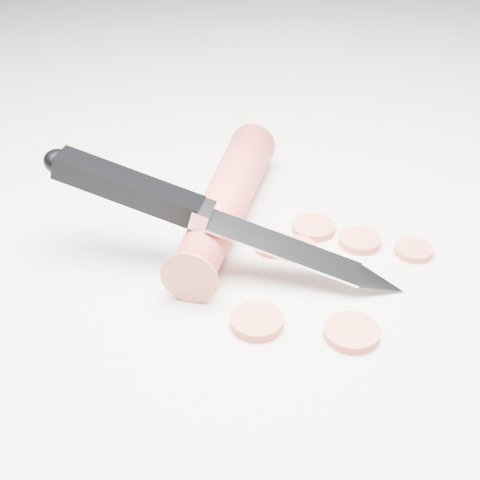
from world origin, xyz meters
TOP-DOWN VIEW (x-y plane):
  - ground at (0.00, 0.00)m, footprint 2.40×2.40m
  - carrot at (-0.02, 0.03)m, footprint 0.19×0.18m
  - carrot_slice_0 at (-0.07, -0.09)m, footprint 0.04×0.04m
  - carrot_slice_1 at (0.03, -0.02)m, footprint 0.04×0.04m
  - carrot_slice_2 at (0.05, -0.06)m, footprint 0.03×0.03m
  - carrot_slice_3 at (0.00, -0.04)m, footprint 0.03×0.03m
  - carrot_slice_4 at (0.08, -0.09)m, footprint 0.03×0.03m
  - carrot_slice_5 at (-0.01, -0.02)m, footprint 0.03×0.03m
  - carrot_slice_6 at (-0.03, -0.14)m, footprint 0.04×0.04m
  - kitchen_knife at (-0.06, -0.02)m, footprint 0.21×0.23m

SIDE VIEW (x-z plane):
  - ground at x=0.00m, z-range 0.00..0.00m
  - carrot_slice_3 at x=0.00m, z-range 0.00..0.01m
  - carrot_slice_5 at x=-0.01m, z-range 0.00..0.01m
  - carrot_slice_4 at x=0.08m, z-range 0.00..0.01m
  - carrot_slice_1 at x=0.03m, z-range 0.00..0.01m
  - carrot_slice_6 at x=-0.03m, z-range 0.00..0.01m
  - carrot_slice_2 at x=0.05m, z-range 0.00..0.01m
  - carrot_slice_0 at x=-0.07m, z-range 0.00..0.01m
  - carrot at x=-0.02m, z-range 0.00..0.04m
  - kitchen_knife at x=-0.06m, z-range 0.00..0.09m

